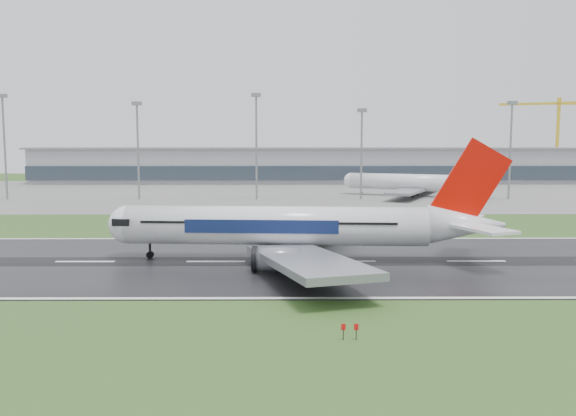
{
  "coord_description": "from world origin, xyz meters",
  "views": [
    {
      "loc": [
        -9.53,
        -90.53,
        18.33
      ],
      "look_at": [
        -8.86,
        12.0,
        7.0
      ],
      "focal_mm": 37.48,
      "sensor_mm": 36.0,
      "label": 1
    }
  ],
  "objects": [
    {
      "name": "ground",
      "position": [
        0.0,
        0.0,
        0.0
      ],
      "size": [
        520.0,
        520.0,
        0.0
      ],
      "primitive_type": "plane",
      "color": "#2C4F1D",
      "rests_on": "ground"
    },
    {
      "name": "runway",
      "position": [
        0.0,
        0.0,
        0.05
      ],
      "size": [
        400.0,
        45.0,
        0.1
      ],
      "primitive_type": "cube",
      "color": "black",
      "rests_on": "ground"
    },
    {
      "name": "apron",
      "position": [
        0.0,
        125.0,
        0.04
      ],
      "size": [
        400.0,
        130.0,
        0.08
      ],
      "primitive_type": "cube",
      "color": "slate",
      "rests_on": "ground"
    },
    {
      "name": "terminal",
      "position": [
        0.0,
        185.0,
        7.5
      ],
      "size": [
        240.0,
        36.0,
        15.0
      ],
      "primitive_type": "cube",
      "color": "gray",
      "rests_on": "ground"
    },
    {
      "name": "main_airliner",
      "position": [
        -6.51,
        1.21,
        9.1
      ],
      "size": [
        64.58,
        61.87,
        18.0
      ],
      "primitive_type": null,
      "rotation": [
        0.0,
        0.0,
        -0.06
      ],
      "color": "white",
      "rests_on": "runway"
    },
    {
      "name": "parked_airliner",
      "position": [
        34.11,
        110.58,
        7.71
      ],
      "size": [
        67.67,
        65.93,
        15.27
      ],
      "primitive_type": null,
      "rotation": [
        0.0,
        0.0,
        -0.43
      ],
      "color": "silver",
      "rests_on": "apron"
    },
    {
      "name": "tower_crane",
      "position": [
        122.43,
        200.0,
        19.86
      ],
      "size": [
        38.15,
        15.75,
        39.71
      ],
      "primitive_type": null,
      "rotation": [
        0.0,
        0.0,
        -0.35
      ],
      "color": "gold",
      "rests_on": "ground"
    },
    {
      "name": "floodmast_0",
      "position": [
        -97.58,
        100.0,
        16.0
      ],
      "size": [
        0.64,
        0.64,
        32.01
      ],
      "primitive_type": "cylinder",
      "color": "gray",
      "rests_on": "ground"
    },
    {
      "name": "floodmast_1",
      "position": [
        -55.65,
        100.0,
        14.83
      ],
      "size": [
        0.64,
        0.64,
        29.66
      ],
      "primitive_type": "cylinder",
      "color": "gray",
      "rests_on": "ground"
    },
    {
      "name": "floodmast_2",
      "position": [
        -18.27,
        100.0,
        16.16
      ],
      "size": [
        0.64,
        0.64,
        32.31
      ],
      "primitive_type": "cylinder",
      "color": "gray",
      "rests_on": "ground"
    },
    {
      "name": "floodmast_3",
      "position": [
        14.96,
        100.0,
        13.78
      ],
      "size": [
        0.64,
        0.64,
        27.56
      ],
      "primitive_type": "cylinder",
      "color": "gray",
      "rests_on": "ground"
    },
    {
      "name": "floodmast_4",
      "position": [
        62.22,
        100.0,
        14.94
      ],
      "size": [
        0.64,
        0.64,
        29.88
      ],
      "primitive_type": "cylinder",
      "color": "gray",
      "rests_on": "ground"
    }
  ]
}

